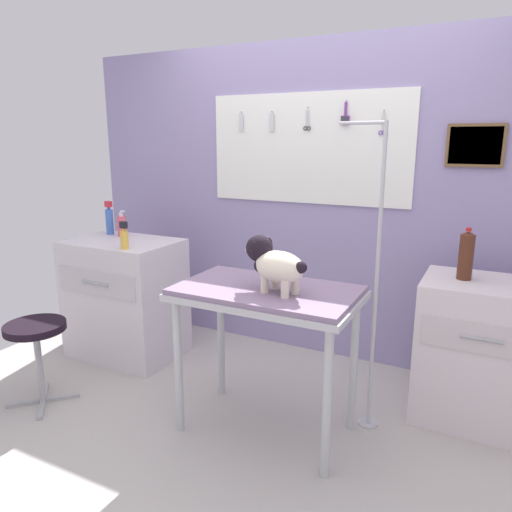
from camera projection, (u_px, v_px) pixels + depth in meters
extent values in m
cube|color=#B0AAA4|center=(238.00, 438.00, 2.69)|extent=(4.40, 4.00, 0.04)
cube|color=#9083B2|center=(321.00, 204.00, 3.52)|extent=(4.00, 0.06, 2.30)
cube|color=white|center=(307.00, 149.00, 3.44)|extent=(1.51, 0.02, 0.78)
cylinder|color=gray|center=(242.00, 112.00, 3.60)|extent=(0.01, 0.02, 0.01)
cube|color=silver|center=(241.00, 122.00, 3.61)|extent=(0.03, 0.01, 0.13)
cylinder|color=gray|center=(272.00, 112.00, 3.49)|extent=(0.01, 0.02, 0.01)
cube|color=silver|center=(272.00, 122.00, 3.50)|extent=(0.03, 0.01, 0.13)
cylinder|color=gray|center=(308.00, 107.00, 3.36)|extent=(0.01, 0.02, 0.01)
cube|color=silver|center=(306.00, 118.00, 3.37)|extent=(0.01, 0.00, 0.11)
cube|color=silver|center=(308.00, 118.00, 3.37)|extent=(0.01, 0.00, 0.11)
torus|color=black|center=(305.00, 128.00, 3.39)|extent=(0.03, 0.01, 0.03)
torus|color=black|center=(309.00, 128.00, 3.38)|extent=(0.03, 0.01, 0.03)
cylinder|color=gray|center=(346.00, 100.00, 3.23)|extent=(0.01, 0.02, 0.01)
cylinder|color=#713489|center=(346.00, 109.00, 3.24)|extent=(0.02, 0.02, 0.09)
cube|color=#713489|center=(345.00, 120.00, 3.25)|extent=(0.06, 0.02, 0.06)
cube|color=#333338|center=(345.00, 120.00, 3.24)|extent=(0.05, 0.01, 0.05)
cylinder|color=gray|center=(384.00, 110.00, 3.14)|extent=(0.01, 0.02, 0.01)
cube|color=silver|center=(382.00, 121.00, 3.15)|extent=(0.01, 0.00, 0.11)
cube|color=silver|center=(384.00, 121.00, 3.14)|extent=(0.01, 0.00, 0.11)
torus|color=#5F3F9E|center=(381.00, 133.00, 3.17)|extent=(0.03, 0.01, 0.03)
torus|color=#5F3F9E|center=(384.00, 133.00, 3.15)|extent=(0.03, 0.01, 0.03)
cube|color=brown|center=(475.00, 145.00, 2.94)|extent=(0.34, 0.02, 0.26)
cube|color=#AB7854|center=(475.00, 145.00, 2.94)|extent=(0.30, 0.01, 0.23)
cylinder|color=#B7B7BC|center=(178.00, 367.00, 2.64)|extent=(0.04, 0.04, 0.78)
cylinder|color=#B7B7BC|center=(327.00, 405.00, 2.26)|extent=(0.04, 0.04, 0.78)
cylinder|color=#B7B7BC|center=(221.00, 337.00, 3.04)|extent=(0.04, 0.04, 0.78)
cylinder|color=#B7B7BC|center=(354.00, 365.00, 2.66)|extent=(0.04, 0.04, 0.78)
cube|color=#B7B7BC|center=(267.00, 296.00, 2.55)|extent=(0.98, 0.58, 0.03)
cube|color=gray|center=(267.00, 290.00, 2.55)|extent=(0.95, 0.56, 0.03)
cylinder|color=#B7B7BC|center=(368.00, 423.00, 2.78)|extent=(0.11, 0.11, 0.01)
cylinder|color=#B7B7BC|center=(376.00, 284.00, 2.58)|extent=(0.02, 0.02, 1.70)
cylinder|color=#B7B7BC|center=(363.00, 123.00, 2.44)|extent=(0.24, 0.02, 0.02)
cylinder|color=beige|center=(265.00, 284.00, 2.45)|extent=(0.04, 0.04, 0.09)
cylinder|color=beige|center=(275.00, 280.00, 2.51)|extent=(0.04, 0.04, 0.09)
cylinder|color=beige|center=(285.00, 289.00, 2.37)|extent=(0.04, 0.04, 0.09)
cylinder|color=beige|center=(295.00, 285.00, 2.43)|extent=(0.04, 0.04, 0.09)
ellipsoid|color=beige|center=(279.00, 267.00, 2.42)|extent=(0.32, 0.25, 0.16)
ellipsoid|color=black|center=(265.00, 265.00, 2.49)|extent=(0.13, 0.15, 0.09)
sphere|color=black|center=(259.00, 248.00, 2.49)|extent=(0.14, 0.14, 0.14)
ellipsoid|color=beige|center=(251.00, 249.00, 2.53)|extent=(0.08, 0.07, 0.05)
sphere|color=black|center=(247.00, 248.00, 2.55)|extent=(0.02, 0.02, 0.02)
ellipsoid|color=black|center=(254.00, 249.00, 2.44)|extent=(0.05, 0.04, 0.08)
ellipsoid|color=black|center=(269.00, 245.00, 2.52)|extent=(0.05, 0.04, 0.08)
sphere|color=black|center=(301.00, 268.00, 2.33)|extent=(0.06, 0.06, 0.06)
cube|color=silver|center=(126.00, 298.00, 3.62)|extent=(0.80, 0.56, 0.89)
cube|color=beige|center=(96.00, 283.00, 3.33)|extent=(0.70, 0.01, 0.18)
cylinder|color=#99999E|center=(95.00, 283.00, 3.32)|extent=(0.24, 0.02, 0.02)
cube|color=silver|center=(480.00, 352.00, 2.75)|extent=(0.68, 0.52, 0.84)
cube|color=beige|center=(482.00, 339.00, 2.48)|extent=(0.60, 0.01, 0.17)
cylinder|color=#99999E|center=(482.00, 339.00, 2.47)|extent=(0.20, 0.02, 0.02)
cylinder|color=#9E9EA3|center=(40.00, 367.00, 2.96)|extent=(0.04, 0.04, 0.48)
cube|color=#9E9EA3|center=(62.00, 397.00, 3.05)|extent=(0.17, 0.17, 0.02)
cube|color=#9E9EA3|center=(45.00, 392.00, 3.11)|extent=(0.17, 0.17, 0.02)
cube|color=#9E9EA3|center=(25.00, 403.00, 2.98)|extent=(0.17, 0.17, 0.02)
cube|color=#9E9EA3|center=(42.00, 409.00, 2.91)|extent=(0.17, 0.17, 0.02)
cylinder|color=black|center=(35.00, 327.00, 2.90)|extent=(0.36, 0.36, 0.04)
cylinder|color=#406BC1|center=(110.00, 222.00, 3.73)|extent=(0.06, 0.06, 0.20)
cylinder|color=#406BC1|center=(109.00, 208.00, 3.70)|extent=(0.03, 0.03, 0.02)
cube|color=red|center=(108.00, 204.00, 3.70)|extent=(0.05, 0.03, 0.04)
cylinder|color=#D95669|center=(122.00, 226.00, 3.67)|extent=(0.07, 0.07, 0.15)
cylinder|color=silver|center=(121.00, 214.00, 3.64)|extent=(0.03, 0.03, 0.03)
cube|color=silver|center=(122.00, 211.00, 3.63)|extent=(0.04, 0.01, 0.01)
cylinder|color=gold|center=(124.00, 240.00, 3.23)|extent=(0.05, 0.05, 0.12)
cylinder|color=gold|center=(124.00, 230.00, 3.22)|extent=(0.02, 0.02, 0.02)
cube|color=black|center=(123.00, 225.00, 3.21)|extent=(0.05, 0.03, 0.04)
cylinder|color=#4E2617|center=(466.00, 257.00, 2.69)|extent=(0.08, 0.08, 0.26)
cone|color=#4E2617|center=(468.00, 233.00, 2.65)|extent=(0.08, 0.08, 0.02)
cylinder|color=red|center=(469.00, 229.00, 2.65)|extent=(0.03, 0.03, 0.02)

